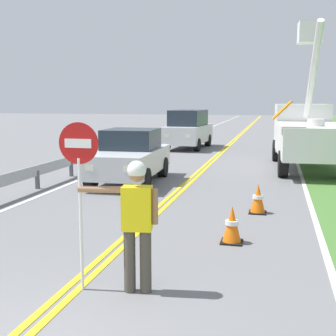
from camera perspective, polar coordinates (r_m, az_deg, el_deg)
centerline_yellow_left at (r=23.34m, az=6.66°, el=2.10°), size 0.11×110.00×0.01m
centerline_yellow_right at (r=23.31m, az=7.10°, el=2.09°), size 0.11×110.00×0.01m
edge_line_right at (r=23.18m, az=15.76°, el=1.79°), size 0.12×110.00×0.01m
edge_line_left at (r=24.01m, az=-1.69°, el=2.34°), size 0.12×110.00×0.01m
flagger_worker at (r=6.09m, az=-4.04°, el=-6.36°), size 1.08×0.31×1.83m
stop_sign_paddle at (r=6.13m, az=-11.22°, el=-0.08°), size 0.56×0.04×2.33m
utility_bucket_truck at (r=18.39m, az=17.22°, el=4.47°), size 2.67×6.92×5.61m
oncoming_sedan_nearest at (r=14.46m, az=-4.89°, el=1.47°), size 2.04×4.17×1.70m
oncoming_suv_second at (r=24.78m, az=2.60°, el=4.98°), size 2.09×4.69×2.10m
traffic_cone_lead at (r=8.42m, az=8.14°, el=-7.20°), size 0.40×0.40×0.70m
traffic_cone_mid at (r=10.70m, az=11.36°, el=-3.88°), size 0.40×0.40×0.70m
guardrail_left_shoulder at (r=19.03m, az=-7.75°, el=2.18°), size 0.10×32.00×0.71m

